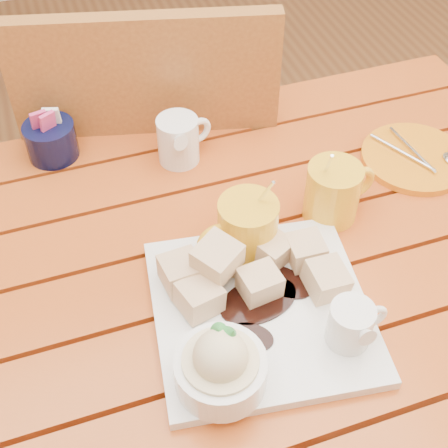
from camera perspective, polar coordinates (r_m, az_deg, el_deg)
name	(u,v)px	position (r m, az deg, el deg)	size (l,w,h in m)	color
table	(227,308)	(1.00, 0.23, -7.70)	(1.20, 0.79, 0.75)	#9E4314
dessert_plate	(253,316)	(0.82, 2.63, -8.41)	(0.32, 0.32, 0.12)	white
coffee_mug_left	(246,229)	(0.89, 2.01, -0.42)	(0.12, 0.09, 0.14)	gold
coffee_mug_right	(334,191)	(0.96, 10.02, 2.99)	(0.12, 0.08, 0.14)	gold
cream_pitcher	(180,139)	(1.05, -4.08, 7.76)	(0.10, 0.09, 0.08)	white
sugar_caddy	(51,139)	(1.11, -15.54, 7.45)	(0.09, 0.09, 0.09)	black
orange_saucer	(415,158)	(1.12, 17.10, 5.81)	(0.18, 0.18, 0.02)	orange
chair_far	(159,170)	(1.38, -5.99, 4.96)	(0.56, 0.56, 0.97)	brown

